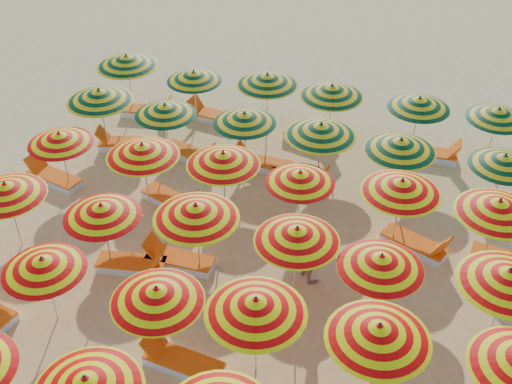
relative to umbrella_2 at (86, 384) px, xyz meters
The scene contains 48 objects.
ground 6.32m from the umbrella_2, 77.78° to the left, with size 120.00×120.00×0.00m, color #F4C66C.
umbrella_2 is the anchor object (origin of this frame).
umbrella_7 3.55m from the umbrella_2, 132.29° to the left, with size 2.37×2.37×1.93m.
umbrella_8 2.37m from the umbrella_2, 81.85° to the left, with size 2.03×2.03×2.05m.
umbrella_9 3.41m from the umbrella_2, 46.46° to the left, with size 2.64×2.64×2.17m.
umbrella_10 5.32m from the umbrella_2, 27.51° to the left, with size 2.06×2.06×2.15m.
umbrella_12 6.51m from the umbrella_2, 134.36° to the left, with size 2.56×2.56×2.05m.
umbrella_13 4.99m from the umbrella_2, 113.33° to the left, with size 1.90×1.90×1.97m.
umbrella_14 4.95m from the umbrella_2, 87.19° to the left, with size 2.45×2.45×2.16m.
umbrella_15 5.52m from the umbrella_2, 61.34° to the left, with size 2.01×2.01×2.08m.
umbrella_16 6.42m from the umbrella_2, 44.91° to the left, with size 2.11×2.11×1.99m.
umbrella_17 8.43m from the umbrella_2, 32.78° to the left, with size 2.19×2.19×2.18m.
umbrella_18 8.56m from the umbrella_2, 122.16° to the left, with size 2.07×2.07×1.92m.
umbrella_19 7.37m from the umbrella_2, 105.87° to the left, with size 2.31×2.31×2.09m.
umbrella_20 7.29m from the umbrella_2, 88.75° to the left, with size 2.01×2.01×2.08m.
umbrella_21 7.54m from the umbrella_2, 72.90° to the left, with size 2.03×2.03×1.90m.
umbrella_22 8.65m from the umbrella_2, 56.86° to the left, with size 2.12×2.12×2.10m.
umbrella_23 9.86m from the umbrella_2, 44.98° to the left, with size 2.07×2.07×2.13m.
umbrella_24 10.41m from the umbrella_2, 115.04° to the left, with size 2.07×2.07×2.16m.
umbrella_25 9.75m from the umbrella_2, 103.80° to the left, with size 2.07×2.07×1.95m.
umbrella_26 9.59m from the umbrella_2, 89.57° to the left, with size 1.94×1.94×1.96m.
umbrella_27 9.58m from the umbrella_2, 75.79° to the left, with size 2.62×2.62×2.13m.
umbrella_28 10.22m from the umbrella_2, 63.65° to the left, with size 2.37×2.37×2.07m.
umbrella_29 11.78m from the umbrella_2, 52.17° to the left, with size 2.35×2.35×1.93m.
umbrella_30 12.70m from the umbrella_2, 111.27° to the left, with size 2.13×2.13×2.16m.
umbrella_31 12.02m from the umbrella_2, 100.86° to the left, with size 2.11×2.11×1.89m.
umbrella_32 11.88m from the umbrella_2, 89.22° to the left, with size 2.45×2.45×2.08m.
umbrella_33 11.88m from the umbrella_2, 79.08° to the left, with size 2.37×2.37×2.09m.
umbrella_34 12.71m from the umbrella_2, 67.46° to the left, with size 2.48×2.48×2.00m.
umbrella_35 13.79m from the umbrella_2, 58.81° to the left, with size 1.88×1.88×1.94m.
lounger_5 2.84m from the umbrella_2, 68.31° to the left, with size 1.80×0.83×0.69m.
lounger_7 5.10m from the umbrella_2, 106.68° to the left, with size 1.79×0.81×0.69m.
lounger_8 5.32m from the umbrella_2, 94.05° to the left, with size 1.75×0.63×0.69m.
lounger_9 9.17m from the umbrella_2, 124.88° to the left, with size 1.83×1.04×0.69m.
lounger_10 7.62m from the umbrella_2, 101.02° to the left, with size 1.83×1.15×0.69m.
lounger_11 9.09m from the umbrella_2, 53.42° to the left, with size 1.82×1.24×0.69m.
lounger_12 10.57m from the umbrella_2, 43.43° to the left, with size 1.80×0.85×0.69m.
lounger_13 10.53m from the umbrella_2, 112.07° to the left, with size 1.82×0.96×0.69m.
lounger_14 9.93m from the umbrella_2, 100.17° to the left, with size 1.83×1.10×0.69m.
lounger_15 9.86m from the umbrella_2, 86.62° to the left, with size 1.76×0.66×0.69m.
lounger_16 9.48m from the umbrella_2, 78.56° to the left, with size 1.76×0.68×0.69m.
lounger_17 12.52m from the umbrella_2, 108.87° to the left, with size 1.80×0.82×0.69m.
lounger_18 12.26m from the umbrella_2, 98.35° to the left, with size 1.81×0.90×0.69m.
lounger_19 11.71m from the umbrella_2, 81.33° to the left, with size 1.82×1.03×0.69m.
lounger_20 12.91m from the umbrella_2, 64.70° to the left, with size 1.74×0.61×0.69m.
lounger_21 14.07m from the umbrella_2, 56.35° to the left, with size 1.83×1.07×0.69m.
beachgoer_a 6.02m from the umbrella_2, 38.89° to the left, with size 0.52×0.34×1.42m, color tan.
beachgoer_b 6.33m from the umbrella_2, 62.68° to the left, with size 0.72×0.56×1.48m, color tan.
Camera 1 is at (3.32, -11.70, 11.11)m, focal length 45.00 mm.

